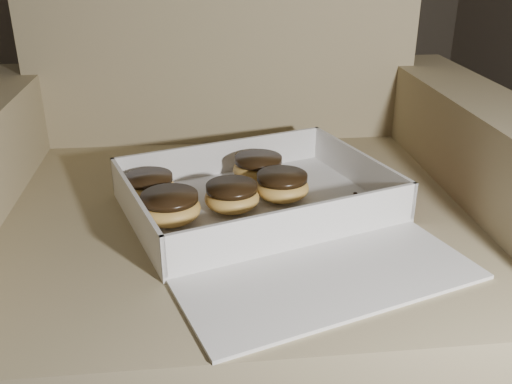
% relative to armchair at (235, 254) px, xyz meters
% --- Properties ---
extents(armchair, '(0.93, 0.79, 0.97)m').
position_rel_armchair_xyz_m(armchair, '(0.00, 0.00, 0.00)').
color(armchair, '#8F7E5B').
rests_on(armchair, floor).
extents(bakery_box, '(0.49, 0.53, 0.06)m').
position_rel_armchair_xyz_m(bakery_box, '(0.04, -0.12, 0.14)').
color(bakery_box, silver).
rests_on(bakery_box, armchair).
extents(donut_a, '(0.08, 0.08, 0.04)m').
position_rel_armchair_xyz_m(donut_a, '(-0.01, -0.10, 0.16)').
color(donut_a, '#E8B551').
rests_on(donut_a, bakery_box).
extents(donut_b, '(0.08, 0.08, 0.04)m').
position_rel_armchair_xyz_m(donut_b, '(-0.13, -0.05, 0.16)').
color(donut_b, '#E8B551').
rests_on(donut_b, bakery_box).
extents(donut_c, '(0.08, 0.08, 0.04)m').
position_rel_armchair_xyz_m(donut_c, '(0.07, -0.07, 0.16)').
color(donut_c, '#E8B551').
rests_on(donut_c, bakery_box).
extents(donut_d, '(0.08, 0.08, 0.04)m').
position_rel_armchair_xyz_m(donut_d, '(0.04, 0.00, 0.16)').
color(donut_d, '#E8B551').
rests_on(donut_d, bakery_box).
extents(donut_e, '(0.09, 0.09, 0.04)m').
position_rel_armchair_xyz_m(donut_e, '(-0.10, -0.13, 0.16)').
color(donut_e, '#E8B551').
rests_on(donut_e, bakery_box).
extents(crumb_a, '(0.01, 0.01, 0.00)m').
position_rel_armchair_xyz_m(crumb_a, '(0.19, -0.07, 0.14)').
color(crumb_a, black).
rests_on(crumb_a, bakery_box).
extents(crumb_b, '(0.01, 0.01, 0.00)m').
position_rel_armchair_xyz_m(crumb_b, '(-0.01, -0.22, 0.14)').
color(crumb_b, black).
rests_on(crumb_b, bakery_box).
extents(crumb_c, '(0.01, 0.01, 0.00)m').
position_rel_armchair_xyz_m(crumb_c, '(0.11, -0.17, 0.14)').
color(crumb_c, black).
rests_on(crumb_c, bakery_box).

